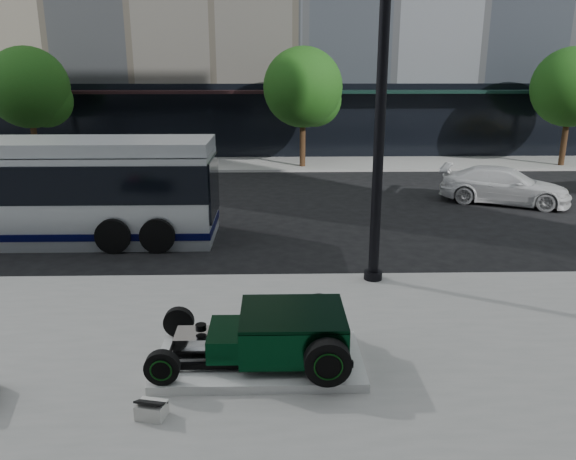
{
  "coord_description": "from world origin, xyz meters",
  "views": [
    {
      "loc": [
        -0.39,
        -14.59,
        4.92
      ],
      "look_at": [
        -0.08,
        -1.93,
        1.2
      ],
      "focal_mm": 35.0,
      "sensor_mm": 36.0,
      "label": 1
    }
  ],
  "objects_px": {
    "hot_rod": "(279,333)",
    "transit_bus": "(4,190)",
    "white_sedan": "(504,186)",
    "lamppost": "(380,125)"
  },
  "relations": [
    {
      "from": "lamppost",
      "to": "transit_bus",
      "type": "bearing_deg",
      "value": 159.6
    },
    {
      "from": "lamppost",
      "to": "white_sedan",
      "type": "distance_m",
      "value": 10.46
    },
    {
      "from": "hot_rod",
      "to": "transit_bus",
      "type": "relative_size",
      "value": 0.27
    },
    {
      "from": "hot_rod",
      "to": "white_sedan",
      "type": "distance_m",
      "value": 14.44
    },
    {
      "from": "transit_bus",
      "to": "white_sedan",
      "type": "height_order",
      "value": "transit_bus"
    },
    {
      "from": "lamppost",
      "to": "white_sedan",
      "type": "xyz_separation_m",
      "value": [
        6.19,
        7.87,
        -3.02
      ]
    },
    {
      "from": "hot_rod",
      "to": "white_sedan",
      "type": "relative_size",
      "value": 0.7
    },
    {
      "from": "lamppost",
      "to": "white_sedan",
      "type": "bearing_deg",
      "value": 51.81
    },
    {
      "from": "hot_rod",
      "to": "transit_bus",
      "type": "distance_m",
      "value": 10.94
    },
    {
      "from": "lamppost",
      "to": "white_sedan",
      "type": "relative_size",
      "value": 1.69
    }
  ]
}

